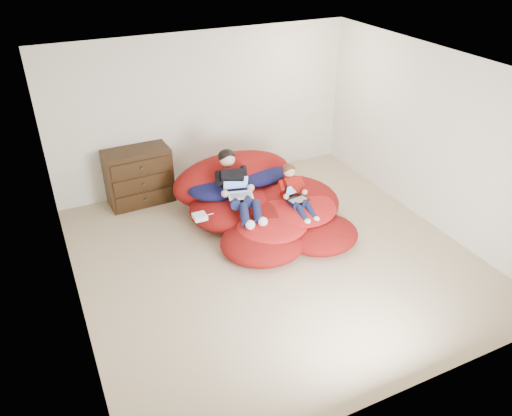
{
  "coord_description": "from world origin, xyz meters",
  "views": [
    {
      "loc": [
        -2.55,
        -4.83,
        4.0
      ],
      "look_at": [
        -0.17,
        0.19,
        0.7
      ],
      "focal_mm": 35.0,
      "sensor_mm": 36.0,
      "label": 1
    }
  ],
  "objects_px": {
    "younger_boy": "(295,191)",
    "laptop_white": "(238,190)",
    "dresser": "(139,177)",
    "laptop_black": "(296,195)",
    "beanbag_pile": "(262,204)",
    "older_boy": "(236,184)"
  },
  "relations": [
    {
      "from": "laptop_white",
      "to": "laptop_black",
      "type": "distance_m",
      "value": 0.82
    },
    {
      "from": "dresser",
      "to": "younger_boy",
      "type": "xyz_separation_m",
      "value": [
        1.84,
        -1.69,
        0.15
      ]
    },
    {
      "from": "older_boy",
      "to": "laptop_black",
      "type": "distance_m",
      "value": 0.87
    },
    {
      "from": "younger_boy",
      "to": "laptop_black",
      "type": "height_order",
      "value": "younger_boy"
    },
    {
      "from": "younger_boy",
      "to": "laptop_white",
      "type": "bearing_deg",
      "value": 157.25
    },
    {
      "from": "beanbag_pile",
      "to": "younger_boy",
      "type": "height_order",
      "value": "younger_boy"
    },
    {
      "from": "beanbag_pile",
      "to": "younger_boy",
      "type": "relative_size",
      "value": 2.97
    },
    {
      "from": "older_boy",
      "to": "younger_boy",
      "type": "bearing_deg",
      "value": -28.49
    },
    {
      "from": "laptop_black",
      "to": "dresser",
      "type": "bearing_deg",
      "value": 136.97
    },
    {
      "from": "older_boy",
      "to": "younger_boy",
      "type": "relative_size",
      "value": 1.43
    },
    {
      "from": "beanbag_pile",
      "to": "older_boy",
      "type": "height_order",
      "value": "older_boy"
    },
    {
      "from": "dresser",
      "to": "beanbag_pile",
      "type": "relative_size",
      "value": 0.41
    },
    {
      "from": "beanbag_pile",
      "to": "laptop_black",
      "type": "relative_size",
      "value": 7.67
    },
    {
      "from": "beanbag_pile",
      "to": "laptop_white",
      "type": "distance_m",
      "value": 0.55
    },
    {
      "from": "beanbag_pile",
      "to": "older_boy",
      "type": "xyz_separation_m",
      "value": [
        -0.4,
        0.02,
        0.42
      ]
    },
    {
      "from": "dresser",
      "to": "laptop_black",
      "type": "relative_size",
      "value": 3.12
    },
    {
      "from": "older_boy",
      "to": "laptop_white",
      "type": "height_order",
      "value": "older_boy"
    },
    {
      "from": "dresser",
      "to": "beanbag_pile",
      "type": "bearing_deg",
      "value": -41.06
    },
    {
      "from": "dresser",
      "to": "laptop_black",
      "type": "bearing_deg",
      "value": -43.03
    },
    {
      "from": "older_boy",
      "to": "laptop_black",
      "type": "bearing_deg",
      "value": -30.35
    },
    {
      "from": "beanbag_pile",
      "to": "laptop_black",
      "type": "bearing_deg",
      "value": -50.4
    },
    {
      "from": "dresser",
      "to": "laptop_white",
      "type": "bearing_deg",
      "value": -51.34
    }
  ]
}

